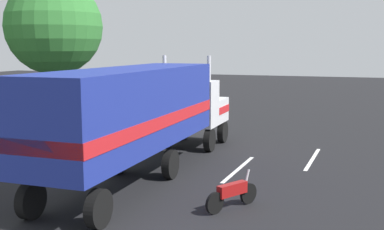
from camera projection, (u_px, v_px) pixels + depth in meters
name	position (u px, v px, depth m)	size (l,w,h in m)	color
ground_plane	(189.00, 146.00, 23.88)	(120.00, 120.00, 0.00)	black
lane_stripe_near	(239.00, 169.00, 19.28)	(4.40, 0.16, 0.01)	silver
lane_stripe_mid	(313.00, 159.00, 21.00)	(4.40, 0.16, 0.01)	silver
semi_truck	(144.00, 110.00, 18.03)	(14.20, 3.05, 4.50)	silver
person_bystander	(114.00, 134.00, 22.16)	(0.34, 0.46, 1.63)	#2D3347
motorcycle	(232.00, 193.00, 14.52)	(1.88, 1.13, 1.12)	black
tree_right	(54.00, 27.00, 32.52)	(6.58, 6.58, 9.56)	brown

